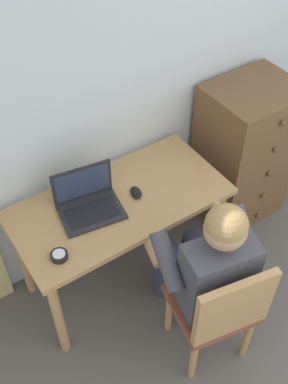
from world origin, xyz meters
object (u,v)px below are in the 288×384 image
at_px(desk_clock, 59,256).
at_px(person_seated, 205,262).
at_px(desk, 120,214).
at_px(computer_mouse, 136,192).
at_px(dresser, 244,153).
at_px(chair, 219,308).
at_px(laptop, 88,202).

bearing_deg(desk_clock, person_seated, -31.98).
xyz_separation_m(desk, computer_mouse, (0.10, -0.01, 0.13)).
distance_m(dresser, person_seated, 1.09).
relative_size(dresser, chair, 1.21).
bearing_deg(chair, desk_clock, 136.32).
bearing_deg(desk, chair, -78.90).
distance_m(dresser, chair, 1.22).
distance_m(computer_mouse, desk_clock, 0.58).
xyz_separation_m(person_seated, desk_clock, (-0.63, 0.40, 0.09)).
xyz_separation_m(chair, laptop, (-0.32, 0.79, 0.30)).
xyz_separation_m(desk, laptop, (-0.17, 0.05, 0.16)).
height_order(dresser, desk_clock, dresser).
height_order(chair, person_seated, person_seated).
relative_size(laptop, desk_clock, 4.18).
height_order(chair, laptop, laptop).
bearing_deg(computer_mouse, laptop, -178.29).
relative_size(dresser, computer_mouse, 10.54).
bearing_deg(person_seated, chair, -99.96).
bearing_deg(dresser, chair, -137.90).
xyz_separation_m(desk, chair, (0.15, -0.74, -0.14)).
bearing_deg(chair, desk, 101.10).
distance_m(person_seated, laptop, 0.71).
xyz_separation_m(desk, dresser, (1.05, 0.08, -0.10)).
distance_m(dresser, computer_mouse, 0.98).
bearing_deg(desk, person_seated, -72.50).
distance_m(desk, dresser, 1.06).
height_order(desk, dresser, dresser).
height_order(person_seated, desk_clock, person_seated).
xyz_separation_m(desk, desk_clock, (-0.46, -0.16, 0.13)).
relative_size(desk, person_seated, 1.04).
relative_size(person_seated, desk_clock, 13.25).
bearing_deg(person_seated, desk, 107.50).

